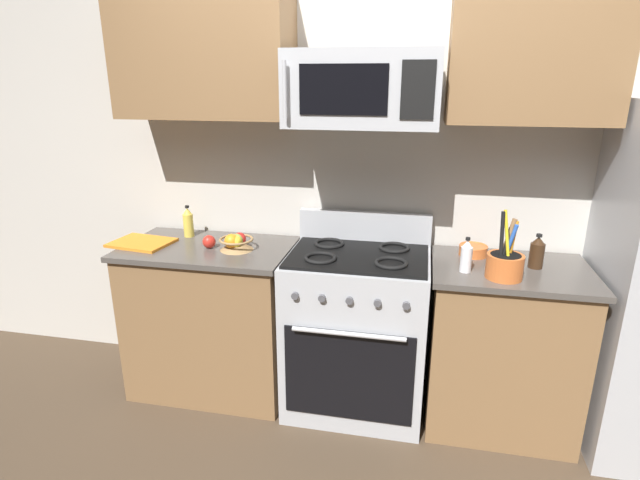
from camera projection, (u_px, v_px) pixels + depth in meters
name	position (u px, v px, depth m)	size (l,w,h in m)	color
wall_back	(368.00, 173.00, 2.89)	(8.00, 0.10, 2.60)	beige
counter_left	(212.00, 318.00, 2.99)	(0.96, 0.59, 0.91)	olive
range_oven	(356.00, 329.00, 2.81)	(0.76, 0.63, 1.09)	#B2B5BA
counter_right	(502.00, 347.00, 2.66)	(0.79, 0.59, 0.91)	olive
microwave	(363.00, 89.00, 2.43)	(0.74, 0.44, 0.36)	#B2B5BA
upper_cabinets_left	(204.00, 56.00, 2.66)	(0.95, 0.34, 0.65)	olive
upper_cabinets_right	(534.00, 53.00, 2.34)	(0.78, 0.34, 0.65)	olive
utensil_crock	(505.00, 264.00, 2.38)	(0.17, 0.17, 0.33)	#D1662D
fruit_basket	(236.00, 242.00, 2.77)	(0.19, 0.19, 0.10)	#9E7A4C
apple_loose	(209.00, 242.00, 2.81)	(0.07, 0.07, 0.07)	red
cutting_board	(142.00, 243.00, 2.88)	(0.33, 0.25, 0.02)	orange
bottle_vinegar	(466.00, 256.00, 2.45)	(0.06, 0.06, 0.18)	silver
bottle_oil	(188.00, 222.00, 3.00)	(0.06, 0.06, 0.19)	gold
bottle_soy	(537.00, 253.00, 2.50)	(0.07, 0.07, 0.18)	#382314
prep_bowl	(473.00, 250.00, 2.69)	(0.15, 0.15, 0.06)	#D1662D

